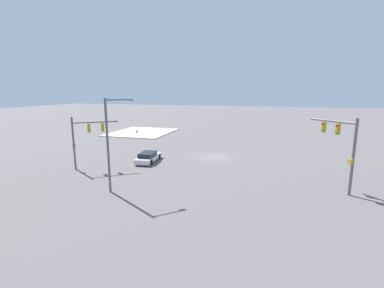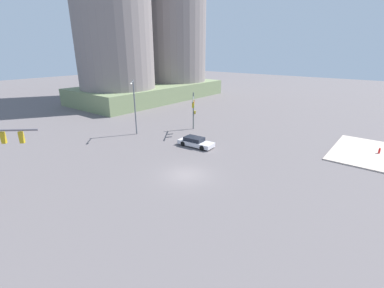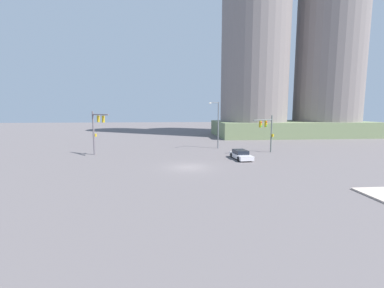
% 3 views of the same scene
% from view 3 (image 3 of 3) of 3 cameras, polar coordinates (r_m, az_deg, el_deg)
% --- Properties ---
extents(ground_plane, '(232.29, 232.29, 0.00)m').
position_cam_3_polar(ground_plane, '(30.46, -0.61, -5.08)').
color(ground_plane, '#60595B').
extents(traffic_signal_near_corner, '(4.19, 3.01, 5.79)m').
position_cam_3_polar(traffic_signal_near_corner, '(41.63, 16.10, 3.30)').
color(traffic_signal_near_corner, '#5C6560').
rests_on(traffic_signal_near_corner, ground).
extents(traffic_signal_opposite_side, '(3.15, 3.70, 6.42)m').
position_cam_3_polar(traffic_signal_opposite_side, '(40.24, -20.07, 3.61)').
color(traffic_signal_opposite_side, slate).
rests_on(traffic_signal_opposite_side, ground).
extents(streetlamp_curved_arm, '(2.12, 2.02, 7.96)m').
position_cam_3_polar(streetlamp_curved_arm, '(44.98, 5.51, 4.90)').
color(streetlamp_curved_arm, slate).
rests_on(streetlamp_curved_arm, ground).
extents(highrise_twin_tower, '(38.09, 18.51, 58.34)m').
position_cam_3_polar(highrise_twin_tower, '(75.85, 21.42, 23.82)').
color(highrise_twin_tower, '#74845A').
rests_on(highrise_twin_tower, ground).
extents(sedan_car_approaching, '(2.18, 4.86, 1.21)m').
position_cam_3_polar(sedan_car_approaching, '(36.03, 10.60, -2.33)').
color(sedan_car_approaching, silver).
rests_on(sedan_car_approaching, ground).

